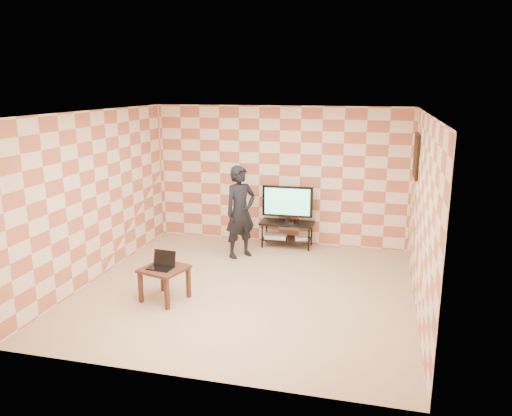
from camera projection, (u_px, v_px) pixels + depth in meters
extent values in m
plane|color=tan|center=(247.00, 289.00, 7.75)|extent=(5.00, 5.00, 0.00)
cube|color=beige|center=(279.00, 176.00, 9.78)|extent=(5.00, 0.02, 2.70)
cube|color=beige|center=(182.00, 260.00, 5.07)|extent=(5.00, 0.02, 2.70)
cube|color=beige|center=(96.00, 196.00, 8.01)|extent=(0.02, 5.00, 2.70)
cube|color=beige|center=(422.00, 215.00, 6.84)|extent=(0.02, 5.00, 2.70)
cube|color=white|center=(246.00, 112.00, 7.10)|extent=(5.00, 5.00, 0.02)
cube|color=black|center=(416.00, 156.00, 8.16)|extent=(0.04, 0.72, 0.72)
cube|color=black|center=(416.00, 156.00, 8.16)|extent=(0.04, 0.03, 0.68)
cube|color=black|center=(416.00, 156.00, 8.16)|extent=(0.04, 0.68, 0.03)
cube|color=black|center=(287.00, 223.00, 9.66)|extent=(1.03, 0.46, 0.04)
cube|color=black|center=(287.00, 239.00, 9.73)|extent=(0.93, 0.41, 0.03)
cylinder|color=black|center=(262.00, 235.00, 9.64)|extent=(0.03, 0.03, 0.50)
cylinder|color=black|center=(266.00, 230.00, 9.99)|extent=(0.03, 0.03, 0.50)
cylinder|color=black|center=(309.00, 239.00, 9.43)|extent=(0.03, 0.03, 0.50)
cylinder|color=black|center=(311.00, 233.00, 9.78)|extent=(0.03, 0.03, 0.50)
cube|color=black|center=(287.00, 221.00, 9.65)|extent=(0.29, 0.19, 0.03)
cube|color=black|center=(287.00, 218.00, 9.64)|extent=(0.07, 0.05, 0.08)
cube|color=black|center=(288.00, 201.00, 9.55)|extent=(0.98, 0.08, 0.59)
cube|color=#5AD5B0|center=(287.00, 202.00, 9.52)|extent=(0.87, 0.03, 0.51)
cube|color=silver|center=(276.00, 236.00, 9.75)|extent=(0.43, 0.32, 0.07)
cube|color=silver|center=(301.00, 238.00, 9.63)|extent=(0.27, 0.22, 0.05)
cube|color=#331E14|center=(164.00, 269.00, 7.24)|extent=(0.72, 0.72, 0.04)
cube|color=#331E14|center=(141.00, 287.00, 7.22)|extent=(0.07, 0.07, 0.46)
cube|color=#331E14|center=(163.00, 276.00, 7.63)|extent=(0.07, 0.07, 0.46)
cube|color=#331E14|center=(167.00, 294.00, 6.98)|extent=(0.07, 0.07, 0.46)
cube|color=#331E14|center=(188.00, 283.00, 7.39)|extent=(0.07, 0.07, 0.46)
cube|color=black|center=(161.00, 268.00, 7.20)|extent=(0.37, 0.28, 0.02)
cube|color=black|center=(165.00, 258.00, 7.29)|extent=(0.36, 0.09, 0.22)
imported|color=black|center=(240.00, 212.00, 9.02)|extent=(0.71, 0.73, 1.69)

